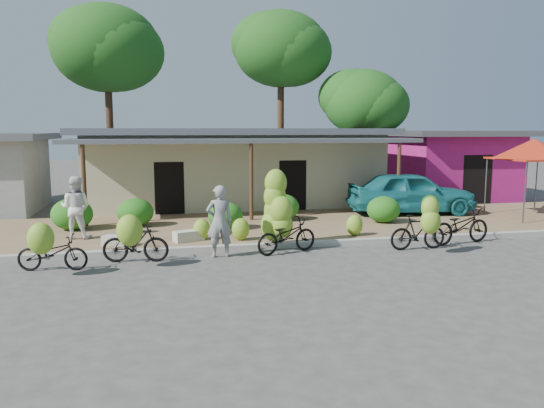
% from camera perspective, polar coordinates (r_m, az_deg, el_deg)
% --- Properties ---
extents(ground, '(100.00, 100.00, 0.00)m').
position_cam_1_polar(ground, '(13.05, 2.53, -6.65)').
color(ground, '#44413F').
rests_on(ground, ground).
extents(sidewalk, '(60.00, 6.00, 0.12)m').
position_cam_1_polar(sidewalk, '(17.80, -1.59, -2.48)').
color(sidewalk, '#927B4E').
rests_on(sidewalk, ground).
extents(curb, '(60.00, 0.25, 0.15)m').
position_cam_1_polar(curb, '(14.92, 0.56, -4.48)').
color(curb, '#A8A399').
rests_on(curb, ground).
extents(shop_main, '(13.00, 8.50, 3.35)m').
position_cam_1_polar(shop_main, '(23.41, -4.31, 4.12)').
color(shop_main, '#BEB890').
rests_on(shop_main, ground).
extents(shop_pink, '(6.00, 6.00, 3.25)m').
position_cam_1_polar(shop_pink, '(27.01, 18.37, 4.14)').
color(shop_pink, '#B91C7A').
rests_on(shop_pink, ground).
extents(tree_far_center, '(5.47, 5.37, 9.44)m').
position_cam_1_polar(tree_far_center, '(28.71, -17.74, 15.82)').
color(tree_far_center, '#4E341F').
rests_on(tree_far_center, ground).
extents(tree_center_right, '(5.19, 5.08, 9.64)m').
position_cam_1_polar(tree_center_right, '(29.88, 0.54, 16.48)').
color(tree_center_right, '#4E341F').
rests_on(tree_center_right, ground).
extents(tree_near_right, '(4.43, 4.25, 6.49)m').
position_cam_1_polar(tree_near_right, '(28.86, 9.35, 10.96)').
color(tree_near_right, '#4E341F').
rests_on(tree_near_right, ground).
extents(hedge_0, '(1.30, 1.17, 1.01)m').
position_cam_1_polar(hedge_0, '(18.06, -20.72, -1.03)').
color(hedge_0, '#1C6116').
rests_on(hedge_0, sidewalk).
extents(hedge_1, '(1.19, 1.08, 0.93)m').
position_cam_1_polar(hedge_1, '(18.11, -14.48, -0.87)').
color(hedge_1, '#1C6116').
rests_on(hedge_1, sidewalk).
extents(hedge_2, '(1.12, 1.01, 0.88)m').
position_cam_1_polar(hedge_2, '(17.11, -5.02, -1.25)').
color(hedge_2, '#1C6116').
rests_on(hedge_2, sidewalk).
extents(hedge_3, '(1.19, 1.08, 0.93)m').
position_cam_1_polar(hedge_3, '(18.70, 1.13, -0.34)').
color(hedge_3, '#1C6116').
rests_on(hedge_3, sidewalk).
extents(hedge_4, '(1.16, 1.05, 0.91)m').
position_cam_1_polar(hedge_4, '(18.63, 11.91, -0.58)').
color(hedge_4, '#1C6116').
rests_on(hedge_4, sidewalk).
extents(hedge_5, '(1.40, 1.26, 1.10)m').
position_cam_1_polar(hedge_5, '(20.72, 16.06, 0.39)').
color(hedge_5, '#1C6116').
rests_on(hedge_5, sidewalk).
extents(red_canopy, '(3.50, 3.50, 2.86)m').
position_cam_1_polar(red_canopy, '(21.40, 26.31, 5.34)').
color(red_canopy, '#59595E').
rests_on(red_canopy, sidewalk).
extents(bike_far_left, '(1.71, 1.30, 1.27)m').
position_cam_1_polar(bike_far_left, '(13.39, -22.75, -4.58)').
color(bike_far_left, black).
rests_on(bike_far_left, ground).
extents(bike_left, '(1.69, 1.26, 1.32)m').
position_cam_1_polar(bike_left, '(13.53, -14.61, -3.76)').
color(bike_left, black).
rests_on(bike_left, ground).
extents(bike_center, '(1.92, 1.45, 2.24)m').
position_cam_1_polar(bike_center, '(14.41, 0.93, -1.67)').
color(bike_center, black).
rests_on(bike_center, ground).
extents(bike_right, '(1.64, 1.12, 1.55)m').
position_cam_1_polar(bike_right, '(15.02, 15.76, -2.48)').
color(bike_right, black).
rests_on(bike_right, ground).
extents(bike_far_right, '(2.11, 1.10, 1.06)m').
position_cam_1_polar(bike_far_right, '(16.34, 19.65, -2.23)').
color(bike_far_right, black).
rests_on(bike_far_right, ground).
extents(loose_banana_a, '(0.50, 0.42, 0.62)m').
position_cam_1_polar(loose_banana_a, '(15.54, -7.57, -2.71)').
color(loose_banana_a, '#8BC631').
rests_on(loose_banana_a, sidewalk).
extents(loose_banana_b, '(0.52, 0.44, 0.64)m').
position_cam_1_polar(loose_banana_b, '(15.37, -3.40, -2.72)').
color(loose_banana_b, '#8BC631').
rests_on(loose_banana_b, sidewalk).
extents(loose_banana_c, '(0.51, 0.43, 0.64)m').
position_cam_1_polar(loose_banana_c, '(16.21, 8.86, -2.27)').
color(loose_banana_c, '#8BC631').
rests_on(loose_banana_c, sidewalk).
extents(sack_near, '(0.94, 0.67, 0.30)m').
position_cam_1_polar(sack_near, '(15.47, -8.95, -3.39)').
color(sack_near, beige).
rests_on(sack_near, sidewalk).
extents(sack_far, '(0.84, 0.65, 0.28)m').
position_cam_1_polar(sack_far, '(15.27, -16.36, -3.81)').
color(sack_far, beige).
rests_on(sack_far, sidewalk).
extents(vendor, '(0.71, 0.48, 1.89)m').
position_cam_1_polar(vendor, '(13.80, -5.66, -1.86)').
color(vendor, gray).
rests_on(vendor, ground).
extents(bystander, '(1.05, 0.91, 1.84)m').
position_cam_1_polar(bystander, '(16.55, -20.38, -0.34)').
color(bystander, white).
rests_on(bystander, sidewalk).
extents(teal_van, '(4.94, 2.39, 1.62)m').
position_cam_1_polar(teal_van, '(20.81, 14.74, 1.21)').
color(teal_van, '#196D74').
rests_on(teal_van, sidewalk).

